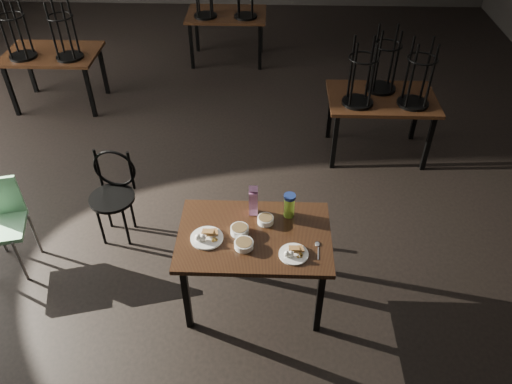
{
  "coord_description": "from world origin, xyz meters",
  "views": [
    {
      "loc": [
        0.89,
        -4.06,
        3.49
      ],
      "look_at": [
        0.78,
        -0.89,
        0.85
      ],
      "focal_mm": 35.0,
      "sensor_mm": 36.0,
      "label": 1
    }
  ],
  "objects_px": {
    "bentwood_chair": "(113,189)",
    "school_chair": "(0,218)",
    "juice_carton": "(253,201)",
    "water_bottle": "(289,205)",
    "main_table": "(254,242)"
  },
  "relations": [
    {
      "from": "bentwood_chair",
      "to": "school_chair",
      "type": "xyz_separation_m",
      "value": [
        -0.89,
        -0.43,
        -0.0
      ]
    },
    {
      "from": "water_bottle",
      "to": "bentwood_chair",
      "type": "distance_m",
      "value": 1.74
    },
    {
      "from": "bentwood_chair",
      "to": "water_bottle",
      "type": "bearing_deg",
      "value": -13.56
    },
    {
      "from": "school_chair",
      "to": "bentwood_chair",
      "type": "bearing_deg",
      "value": 10.68
    },
    {
      "from": "juice_carton",
      "to": "school_chair",
      "type": "distance_m",
      "value": 2.26
    },
    {
      "from": "bentwood_chair",
      "to": "school_chair",
      "type": "distance_m",
      "value": 0.99
    },
    {
      "from": "water_bottle",
      "to": "school_chair",
      "type": "xyz_separation_m",
      "value": [
        -2.51,
        0.12,
        -0.33
      ]
    },
    {
      "from": "juice_carton",
      "to": "bentwood_chair",
      "type": "xyz_separation_m",
      "value": [
        -1.33,
        0.53,
        -0.35
      ]
    },
    {
      "from": "juice_carton",
      "to": "bentwood_chair",
      "type": "bearing_deg",
      "value": 158.39
    },
    {
      "from": "main_table",
      "to": "bentwood_chair",
      "type": "height_order",
      "value": "bentwood_chair"
    },
    {
      "from": "bentwood_chair",
      "to": "juice_carton",
      "type": "bearing_deg",
      "value": -16.56
    },
    {
      "from": "main_table",
      "to": "water_bottle",
      "type": "xyz_separation_m",
      "value": [
        0.27,
        0.23,
        0.19
      ]
    },
    {
      "from": "water_bottle",
      "to": "bentwood_chair",
      "type": "height_order",
      "value": "water_bottle"
    },
    {
      "from": "main_table",
      "to": "juice_carton",
      "type": "xyz_separation_m",
      "value": [
        -0.02,
        0.25,
        0.21
      ]
    },
    {
      "from": "water_bottle",
      "to": "school_chair",
      "type": "height_order",
      "value": "water_bottle"
    }
  ]
}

